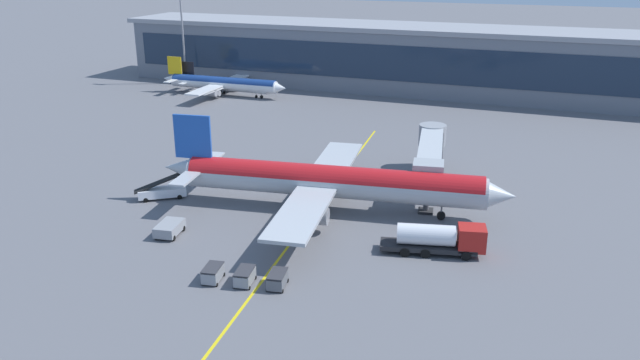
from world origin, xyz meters
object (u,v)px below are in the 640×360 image
main_airliner (330,181)px  commuter_jet_far (226,85)px  pushback_tug (169,228)px  fuel_tanker (440,238)px  belt_loader (162,191)px  baggage_cart_2 (277,279)px  baggage_cart_0 (213,273)px  baggage_cart_1 (245,276)px  commuter_jet_near (223,83)px

main_airliner → commuter_jet_far: size_ratio=1.75×
main_airliner → pushback_tug: 19.70m
fuel_tanker → commuter_jet_far: 85.23m
main_airliner → fuel_tanker: (14.83, -7.14, -2.00)m
belt_loader → baggage_cart_2: size_ratio=2.20×
baggage_cart_0 → fuel_tanker: bearing=35.2°
baggage_cart_2 → commuter_jet_far: (-46.26, 73.76, 1.47)m
pushback_tug → commuter_jet_far: bearing=114.1°
baggage_cart_0 → commuter_jet_far: 84.89m
main_airliner → baggage_cart_1: size_ratio=15.08×
belt_loader → baggage_cart_1: 25.81m
main_airliner → commuter_jet_far: 70.05m
fuel_tanker → main_airliner: bearing=154.3°
main_airliner → commuter_jet_far: bearing=129.3°
pushback_tug → main_airliner: bearing=43.2°
fuel_tanker → belt_loader: bearing=175.1°
pushback_tug → baggage_cart_1: 14.63m
fuel_tanker → pushback_tug: bearing=-167.9°
commuter_jet_far → fuel_tanker: bearing=-46.0°
main_airliner → baggage_cart_2: main_airliner is taller
belt_loader → baggage_cart_1: belt_loader is taller
pushback_tug → baggage_cart_0: 12.26m
main_airliner → pushback_tug: bearing=-136.8°
fuel_tanker → commuter_jet_near: bearing=134.4°
pushback_tug → baggage_cart_0: bearing=-36.9°
fuel_tanker → baggage_cart_2: 17.96m
baggage_cart_0 → baggage_cart_2: size_ratio=1.00×
belt_loader → commuter_jet_near: bearing=112.0°
commuter_jet_far → baggage_cart_0: bearing=-61.9°
fuel_tanker → commuter_jet_near: 85.11m
belt_loader → baggage_cart_1: size_ratio=2.20×
baggage_cart_1 → belt_loader: bearing=141.5°
baggage_cart_1 → commuter_jet_far: size_ratio=0.12×
pushback_tug → baggage_cart_1: size_ratio=1.43×
baggage_cart_2 → commuter_jet_far: size_ratio=0.12×
commuter_jet_near → belt_loader: bearing=-68.0°
commuter_jet_far → commuter_jet_near: 0.83m
baggage_cart_0 → baggage_cart_2: (6.30, 1.13, 0.00)m
pushback_tug → baggage_cart_1: bearing=-27.7°
baggage_cart_2 → commuter_jet_near: commuter_jet_near is taller
belt_loader → baggage_cart_2: (23.34, -15.52, -0.21)m
pushback_tug → baggage_cart_0: baggage_cart_0 is taller
belt_loader → baggage_cart_2: bearing=-33.6°
main_airliner → fuel_tanker: size_ratio=3.92×
belt_loader → baggage_cart_0: (17.04, -16.64, -0.21)m
pushback_tug → belt_loader: bearing=127.9°
main_airliner → baggage_cart_2: size_ratio=15.08×
main_airliner → commuter_jet_far: (-44.36, 54.19, -1.50)m
fuel_tanker → baggage_cart_0: bearing=-144.8°
baggage_cart_2 → baggage_cart_1: bearing=-169.9°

